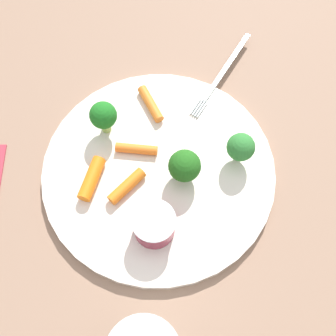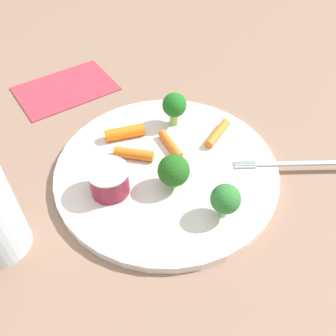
{
  "view_description": "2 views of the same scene",
  "coord_description": "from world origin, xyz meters",
  "px_view_note": "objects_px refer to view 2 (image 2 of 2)",
  "views": [
    {
      "loc": [
        -0.21,
        -0.08,
        0.48
      ],
      "look_at": [
        0.0,
        -0.01,
        0.02
      ],
      "focal_mm": 44.21,
      "sensor_mm": 36.0,
      "label": 1
    },
    {
      "loc": [
        -0.09,
        -0.33,
        0.37
      ],
      "look_at": [
        -0.0,
        -0.01,
        0.02
      ],
      "focal_mm": 40.0,
      "sensor_mm": 36.0,
      "label": 2
    }
  ],
  "objects_px": {
    "carrot_stick_1": "(217,133)",
    "sauce_cup": "(109,181)",
    "fork": "(294,164)",
    "carrot_stick_2": "(125,132)",
    "carrot_stick_0": "(171,145)",
    "carrot_stick_3": "(134,154)",
    "napkin": "(66,88)",
    "broccoli_floret_2": "(225,199)",
    "broccoli_floret_0": "(176,170)",
    "plate": "(167,170)",
    "broccoli_floret_1": "(174,106)"
  },
  "relations": [
    {
      "from": "broccoli_floret_0",
      "to": "fork",
      "type": "height_order",
      "value": "broccoli_floret_0"
    },
    {
      "from": "carrot_stick_2",
      "to": "sauce_cup",
      "type": "bearing_deg",
      "value": -111.23
    },
    {
      "from": "carrot_stick_1",
      "to": "carrot_stick_3",
      "type": "relative_size",
      "value": 1.06
    },
    {
      "from": "fork",
      "to": "carrot_stick_2",
      "type": "bearing_deg",
      "value": 151.31
    },
    {
      "from": "broccoli_floret_2",
      "to": "carrot_stick_3",
      "type": "height_order",
      "value": "broccoli_floret_2"
    },
    {
      "from": "sauce_cup",
      "to": "carrot_stick_0",
      "type": "distance_m",
      "value": 0.11
    },
    {
      "from": "carrot_stick_0",
      "to": "fork",
      "type": "height_order",
      "value": "carrot_stick_0"
    },
    {
      "from": "sauce_cup",
      "to": "napkin",
      "type": "xyz_separation_m",
      "value": [
        -0.04,
        0.25,
        -0.03
      ]
    },
    {
      "from": "broccoli_floret_2",
      "to": "fork",
      "type": "bearing_deg",
      "value": 23.36
    },
    {
      "from": "plate",
      "to": "napkin",
      "type": "xyz_separation_m",
      "value": [
        -0.11,
        0.23,
        -0.0
      ]
    },
    {
      "from": "carrot_stick_3",
      "to": "fork",
      "type": "bearing_deg",
      "value": -18.7
    },
    {
      "from": "broccoli_floret_2",
      "to": "carrot_stick_1",
      "type": "distance_m",
      "value": 0.14
    },
    {
      "from": "broccoli_floret_1",
      "to": "carrot_stick_1",
      "type": "bearing_deg",
      "value": -40.82
    },
    {
      "from": "broccoli_floret_0",
      "to": "broccoli_floret_2",
      "type": "bearing_deg",
      "value": -54.85
    },
    {
      "from": "broccoli_floret_2",
      "to": "fork",
      "type": "xyz_separation_m",
      "value": [
        0.12,
        0.05,
        -0.03
      ]
    },
    {
      "from": "broccoli_floret_1",
      "to": "sauce_cup",
      "type": "bearing_deg",
      "value": -137.26
    },
    {
      "from": "carrot_stick_0",
      "to": "sauce_cup",
      "type": "bearing_deg",
      "value": -149.53
    },
    {
      "from": "plate",
      "to": "carrot_stick_1",
      "type": "xyz_separation_m",
      "value": [
        0.09,
        0.04,
        0.01
      ]
    },
    {
      "from": "broccoli_floret_1",
      "to": "broccoli_floret_2",
      "type": "xyz_separation_m",
      "value": [
        0.01,
        -0.17,
        -0.0
      ]
    },
    {
      "from": "sauce_cup",
      "to": "napkin",
      "type": "height_order",
      "value": "sauce_cup"
    },
    {
      "from": "carrot_stick_1",
      "to": "carrot_stick_2",
      "type": "bearing_deg",
      "value": 164.98
    },
    {
      "from": "carrot_stick_2",
      "to": "carrot_stick_3",
      "type": "relative_size",
      "value": 1.05
    },
    {
      "from": "broccoli_floret_1",
      "to": "carrot_stick_2",
      "type": "height_order",
      "value": "broccoli_floret_1"
    },
    {
      "from": "broccoli_floret_0",
      "to": "carrot_stick_1",
      "type": "bearing_deg",
      "value": 41.2
    },
    {
      "from": "carrot_stick_3",
      "to": "carrot_stick_2",
      "type": "bearing_deg",
      "value": 94.99
    },
    {
      "from": "carrot_stick_0",
      "to": "carrot_stick_2",
      "type": "relative_size",
      "value": 0.96
    },
    {
      "from": "napkin",
      "to": "carrot_stick_3",
      "type": "bearing_deg",
      "value": -69.17
    },
    {
      "from": "carrot_stick_0",
      "to": "carrot_stick_3",
      "type": "bearing_deg",
      "value": -173.74
    },
    {
      "from": "broccoli_floret_0",
      "to": "carrot_stick_0",
      "type": "relative_size",
      "value": 0.9
    },
    {
      "from": "sauce_cup",
      "to": "broccoli_floret_1",
      "type": "xyz_separation_m",
      "value": [
        0.11,
        0.1,
        0.01
      ]
    },
    {
      "from": "broccoli_floret_2",
      "to": "napkin",
      "type": "xyz_separation_m",
      "value": [
        -0.16,
        0.32,
        -0.04
      ]
    },
    {
      "from": "carrot_stick_2",
      "to": "carrot_stick_1",
      "type": "bearing_deg",
      "value": -15.02
    },
    {
      "from": "broccoli_floret_1",
      "to": "napkin",
      "type": "height_order",
      "value": "broccoli_floret_1"
    },
    {
      "from": "carrot_stick_1",
      "to": "carrot_stick_3",
      "type": "bearing_deg",
      "value": -175.25
    },
    {
      "from": "broccoli_floret_0",
      "to": "carrot_stick_2",
      "type": "height_order",
      "value": "broccoli_floret_0"
    },
    {
      "from": "broccoli_floret_2",
      "to": "plate",
      "type": "bearing_deg",
      "value": 115.72
    },
    {
      "from": "broccoli_floret_0",
      "to": "fork",
      "type": "relative_size",
      "value": 0.29
    },
    {
      "from": "carrot_stick_0",
      "to": "fork",
      "type": "bearing_deg",
      "value": -26.39
    },
    {
      "from": "carrot_stick_2",
      "to": "plate",
      "type": "bearing_deg",
      "value": -60.32
    },
    {
      "from": "sauce_cup",
      "to": "fork",
      "type": "xyz_separation_m",
      "value": [
        0.24,
        -0.02,
        -0.02
      ]
    },
    {
      "from": "carrot_stick_1",
      "to": "sauce_cup",
      "type": "bearing_deg",
      "value": -160.13
    },
    {
      "from": "fork",
      "to": "napkin",
      "type": "xyz_separation_m",
      "value": [
        -0.28,
        0.27,
        -0.01
      ]
    },
    {
      "from": "sauce_cup",
      "to": "carrot_stick_0",
      "type": "relative_size",
      "value": 0.95
    },
    {
      "from": "broccoli_floret_2",
      "to": "carrot_stick_2",
      "type": "relative_size",
      "value": 0.84
    },
    {
      "from": "broccoli_floret_1",
      "to": "fork",
      "type": "distance_m",
      "value": 0.18
    },
    {
      "from": "broccoli_floret_1",
      "to": "carrot_stick_0",
      "type": "height_order",
      "value": "broccoli_floret_1"
    },
    {
      "from": "broccoli_floret_1",
      "to": "carrot_stick_3",
      "type": "xyz_separation_m",
      "value": [
        -0.07,
        -0.05,
        -0.03
      ]
    },
    {
      "from": "sauce_cup",
      "to": "fork",
      "type": "relative_size",
      "value": 0.31
    },
    {
      "from": "carrot_stick_0",
      "to": "carrot_stick_3",
      "type": "distance_m",
      "value": 0.05
    },
    {
      "from": "plate",
      "to": "broccoli_floret_2",
      "type": "height_order",
      "value": "broccoli_floret_2"
    }
  ]
}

